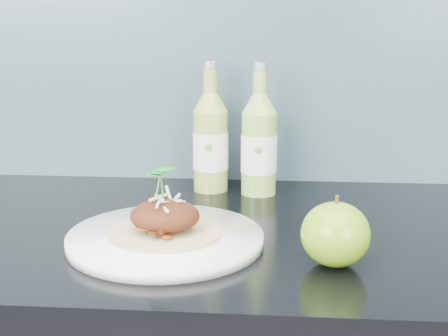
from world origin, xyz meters
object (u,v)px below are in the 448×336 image
(dinner_plate, at_px, (165,239))
(cider_bottle_right, at_px, (259,145))
(cider_bottle_left, at_px, (211,142))
(green_apple, at_px, (335,234))

(dinner_plate, bearing_deg, cider_bottle_right, 65.26)
(dinner_plate, height_order, cider_bottle_left, cider_bottle_left)
(green_apple, relative_size, cider_bottle_left, 0.47)
(dinner_plate, xyz_separation_m, green_apple, (0.24, -0.06, 0.03))
(green_apple, height_order, cider_bottle_right, cider_bottle_right)
(cider_bottle_left, relative_size, cider_bottle_right, 1.00)
(dinner_plate, height_order, cider_bottle_right, cider_bottle_right)
(dinner_plate, distance_m, green_apple, 0.25)
(green_apple, xyz_separation_m, cider_bottle_right, (-0.11, 0.33, 0.05))
(dinner_plate, relative_size, green_apple, 3.05)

